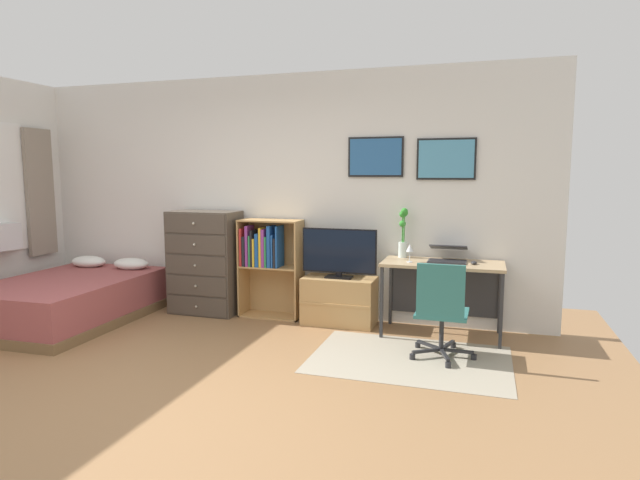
# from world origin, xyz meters

# --- Properties ---
(ground_plane) EXTENTS (7.20, 7.20, 0.00)m
(ground_plane) POSITION_xyz_m (0.00, 0.00, 0.00)
(ground_plane) COLOR #936B44
(wall_back_with_posters) EXTENTS (6.12, 0.09, 2.70)m
(wall_back_with_posters) POSITION_xyz_m (0.02, 2.43, 1.36)
(wall_back_with_posters) COLOR silver
(wall_back_with_posters) RESTS_ON ground_plane
(area_rug) EXTENTS (1.70, 1.20, 0.01)m
(area_rug) POSITION_xyz_m (1.72, 1.30, 0.00)
(area_rug) COLOR #9E937F
(area_rug) RESTS_ON ground_plane
(bed) EXTENTS (1.44, 2.00, 0.60)m
(bed) POSITION_xyz_m (-2.02, 1.39, 0.24)
(bed) COLOR brown
(bed) RESTS_ON ground_plane
(dresser) EXTENTS (0.79, 0.46, 1.18)m
(dresser) POSITION_xyz_m (-0.76, 2.15, 0.59)
(dresser) COLOR #4C4238
(dresser) RESTS_ON ground_plane
(bookshelf) EXTENTS (0.70, 0.30, 1.10)m
(bookshelf) POSITION_xyz_m (-0.02, 2.22, 0.66)
(bookshelf) COLOR tan
(bookshelf) RESTS_ON ground_plane
(tv_stand) EXTENTS (0.77, 0.41, 0.51)m
(tv_stand) POSITION_xyz_m (0.84, 2.17, 0.25)
(tv_stand) COLOR tan
(tv_stand) RESTS_ON ground_plane
(television) EXTENTS (0.81, 0.16, 0.53)m
(television) POSITION_xyz_m (0.84, 2.15, 0.77)
(television) COLOR black
(television) RESTS_ON tv_stand
(desk) EXTENTS (1.17, 0.57, 0.74)m
(desk) POSITION_xyz_m (1.92, 2.16, 0.60)
(desk) COLOR tan
(desk) RESTS_ON ground_plane
(office_chair) EXTENTS (0.56, 0.58, 0.86)m
(office_chair) POSITION_xyz_m (1.97, 1.37, 0.46)
(office_chair) COLOR #232326
(office_chair) RESTS_ON ground_plane
(laptop) EXTENTS (0.37, 0.40, 0.16)m
(laptop) POSITION_xyz_m (1.96, 2.18, 0.80)
(laptop) COLOR #333338
(laptop) RESTS_ON desk
(computer_mouse) EXTENTS (0.06, 0.10, 0.03)m
(computer_mouse) POSITION_xyz_m (2.21, 2.06, 0.76)
(computer_mouse) COLOR #262628
(computer_mouse) RESTS_ON desk
(bamboo_vase) EXTENTS (0.09, 0.11, 0.52)m
(bamboo_vase) POSITION_xyz_m (1.49, 2.28, 1.02)
(bamboo_vase) COLOR silver
(bamboo_vase) RESTS_ON desk
(wine_glass) EXTENTS (0.07, 0.07, 0.18)m
(wine_glass) POSITION_xyz_m (1.60, 2.00, 0.87)
(wine_glass) COLOR silver
(wine_glass) RESTS_ON desk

